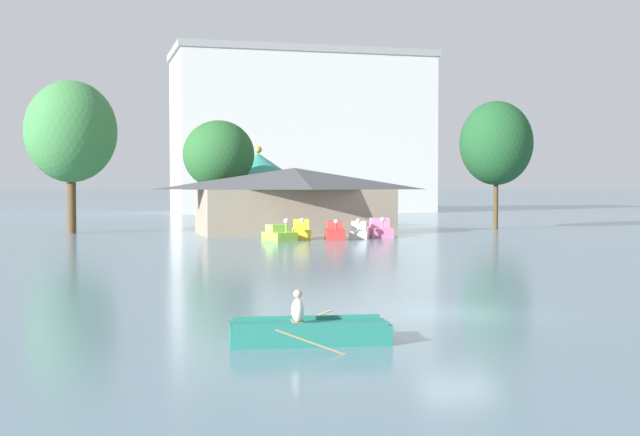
% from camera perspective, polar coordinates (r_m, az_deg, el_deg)
% --- Properties ---
extents(ground_plane, '(2000.00, 2000.00, 0.00)m').
position_cam_1_polar(ground_plane, '(27.85, 8.97, -6.15)').
color(ground_plane, slate).
extents(rowboat_with_rower, '(4.17, 3.33, 1.45)m').
position_cam_1_polar(rowboat_with_rower, '(22.33, -0.71, -7.43)').
color(rowboat_with_rower, '#237A6B').
rests_on(rowboat_with_rower, ground).
extents(pedal_boat_lime, '(2.32, 2.83, 1.66)m').
position_cam_1_polar(pedal_boat_lime, '(63.87, -2.68, -1.05)').
color(pedal_boat_lime, '#8CCC3F').
rests_on(pedal_boat_lime, ground).
extents(pedal_boat_yellow, '(1.84, 3.17, 1.63)m').
position_cam_1_polar(pedal_boat_yellow, '(65.76, -1.22, -0.86)').
color(pedal_boat_yellow, yellow).
rests_on(pedal_boat_yellow, ground).
extents(pedal_boat_red, '(1.85, 2.84, 1.56)m').
position_cam_1_polar(pedal_boat_red, '(64.95, 0.97, -0.92)').
color(pedal_boat_red, red).
rests_on(pedal_boat_red, ground).
extents(pedal_boat_white, '(2.17, 3.07, 1.55)m').
position_cam_1_polar(pedal_boat_white, '(66.53, 2.53, -0.89)').
color(pedal_boat_white, white).
rests_on(pedal_boat_white, ground).
extents(pedal_boat_pink, '(2.03, 2.69, 1.61)m').
position_cam_1_polar(pedal_boat_pink, '(68.08, 3.93, -0.76)').
color(pedal_boat_pink, pink).
rests_on(pedal_boat_pink, ground).
extents(boathouse, '(16.77, 8.97, 5.49)m').
position_cam_1_polar(boathouse, '(72.98, -1.69, 1.23)').
color(boathouse, gray).
rests_on(boathouse, ground).
extents(green_roof_pavilion, '(9.77, 9.77, 7.80)m').
position_cam_1_polar(green_roof_pavilion, '(83.83, -4.03, 2.09)').
color(green_roof_pavilion, brown).
rests_on(green_roof_pavilion, ground).
extents(shoreline_tree_tall_left, '(7.67, 7.67, 12.83)m').
position_cam_1_polar(shoreline_tree_tall_left, '(76.77, -15.90, 5.41)').
color(shoreline_tree_tall_left, brown).
rests_on(shoreline_tree_tall_left, ground).
extents(shoreline_tree_mid, '(6.17, 6.17, 9.66)m').
position_cam_1_polar(shoreline_tree_mid, '(76.49, -6.61, 4.11)').
color(shoreline_tree_mid, brown).
rests_on(shoreline_tree_mid, ground).
extents(shoreline_tree_right, '(6.73, 6.73, 11.80)m').
position_cam_1_polar(shoreline_tree_right, '(82.61, 11.39, 4.79)').
color(shoreline_tree_right, brown).
rests_on(shoreline_tree_right, ground).
extents(background_building_block, '(38.95, 17.24, 24.31)m').
position_cam_1_polar(background_building_block, '(134.79, -1.26, 5.58)').
color(background_building_block, silver).
rests_on(background_building_block, ground).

